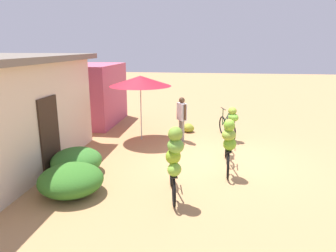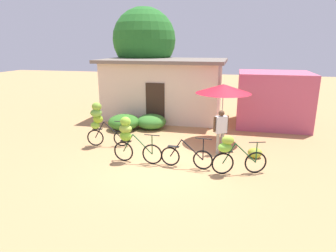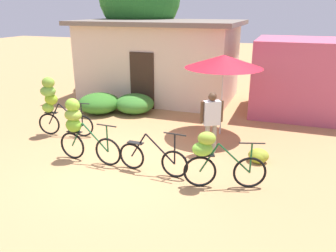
# 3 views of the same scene
# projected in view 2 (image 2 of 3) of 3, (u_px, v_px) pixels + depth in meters

# --- Properties ---
(ground_plane) EXTENTS (60.00, 60.00, 0.00)m
(ground_plane) POSITION_uv_depth(u_px,v_px,m) (163.00, 162.00, 9.50)
(ground_plane) COLOR tan
(building_low) EXTENTS (6.23, 3.90, 3.01)m
(building_low) POSITION_uv_depth(u_px,v_px,m) (164.00, 88.00, 15.19)
(building_low) COLOR beige
(building_low) RESTS_ON ground
(shop_pink) EXTENTS (3.20, 2.80, 2.50)m
(shop_pink) POSITION_uv_depth(u_px,v_px,m) (273.00, 99.00, 13.64)
(shop_pink) COLOR #BF516D
(shop_pink) RESTS_ON ground
(tree_behind_building) EXTENTS (3.57, 3.57, 5.77)m
(tree_behind_building) POSITION_uv_depth(u_px,v_px,m) (144.00, 40.00, 16.58)
(tree_behind_building) COLOR brown
(tree_behind_building) RESTS_ON ground
(hedge_bush_front_left) EXTENTS (1.43, 1.45, 0.68)m
(hedge_bush_front_left) POSITION_uv_depth(u_px,v_px,m) (124.00, 122.00, 13.15)
(hedge_bush_front_left) COLOR #337023
(hedge_bush_front_left) RESTS_ON ground
(hedge_bush_front_right) EXTENTS (1.34, 1.31, 0.66)m
(hedge_bush_front_right) POSITION_uv_depth(u_px,v_px,m) (151.00, 122.00, 13.26)
(hedge_bush_front_right) COLOR #37772A
(hedge_bush_front_right) RESTS_ON ground
(market_umbrella) EXTENTS (2.13, 2.13, 2.26)m
(market_umbrella) POSITION_uv_depth(u_px,v_px,m) (223.00, 89.00, 11.13)
(market_umbrella) COLOR beige
(market_umbrella) RESTS_ON ground
(bicycle_leftmost) EXTENTS (1.62, 0.51, 1.68)m
(bicycle_leftmost) POSITION_uv_depth(u_px,v_px,m) (100.00, 121.00, 10.80)
(bicycle_leftmost) COLOR black
(bicycle_leftmost) RESTS_ON ground
(bicycle_near_pile) EXTENTS (1.66, 0.45, 1.51)m
(bicycle_near_pile) POSITION_uv_depth(u_px,v_px,m) (129.00, 136.00, 9.35)
(bicycle_near_pile) COLOR black
(bicycle_near_pile) RESTS_ON ground
(bicycle_center_loaded) EXTENTS (1.66, 0.18, 1.01)m
(bicycle_center_loaded) POSITION_uv_depth(u_px,v_px,m) (186.00, 157.00, 9.04)
(bicycle_center_loaded) COLOR black
(bicycle_center_loaded) RESTS_ON ground
(bicycle_by_shop) EXTENTS (1.60, 0.70, 1.20)m
(bicycle_by_shop) POSITION_uv_depth(u_px,v_px,m) (232.00, 152.00, 8.48)
(bicycle_by_shop) COLOR black
(bicycle_by_shop) RESTS_ON ground
(banana_pile_on_ground) EXTENTS (0.50, 0.45, 0.33)m
(banana_pile_on_ground) POSITION_uv_depth(u_px,v_px,m) (255.00, 153.00, 9.88)
(banana_pile_on_ground) COLOR #929E2C
(banana_pile_on_ground) RESTS_ON ground
(person_vendor) EXTENTS (0.50, 0.38, 1.55)m
(person_vendor) POSITION_uv_depth(u_px,v_px,m) (221.00, 127.00, 10.09)
(person_vendor) COLOR gray
(person_vendor) RESTS_ON ground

